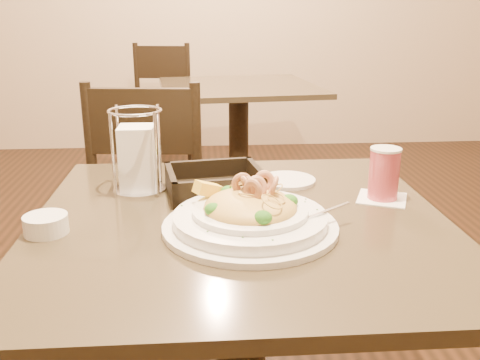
{
  "coord_description": "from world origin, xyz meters",
  "views": [
    {
      "loc": [
        -0.08,
        -1.08,
        1.16
      ],
      "look_at": [
        0.0,
        0.02,
        0.8
      ],
      "focal_mm": 40.0,
      "sensor_mm": 36.0,
      "label": 1
    }
  ],
  "objects": [
    {
      "name": "dining_chair_far",
      "position": [
        -0.33,
        2.85,
        0.5
      ],
      "size": [
        0.47,
        0.47,
        0.93
      ],
      "rotation": [
        0.0,
        0.0,
        3.03
      ],
      "color": "black",
      "rests_on": "ground"
    },
    {
      "name": "side_plate",
      "position": [
        0.14,
        0.24,
        0.73
      ],
      "size": [
        0.18,
        0.18,
        0.01
      ],
      "primitive_type": "cylinder",
      "rotation": [
        0.0,
        0.0,
        0.24
      ],
      "color": "white",
      "rests_on": "main_table"
    },
    {
      "name": "bread_basket",
      "position": [
        -0.05,
        0.16,
        0.75
      ],
      "size": [
        0.25,
        0.22,
        0.06
      ],
      "rotation": [
        0.0,
        0.0,
        0.15
      ],
      "color": "black",
      "rests_on": "main_table"
    },
    {
      "name": "napkin_caddy",
      "position": [
        -0.24,
        0.2,
        0.81
      ],
      "size": [
        0.13,
        0.13,
        0.21
      ],
      "rotation": [
        0.0,
        0.0,
        0.21
      ],
      "color": "silver",
      "rests_on": "main_table"
    },
    {
      "name": "drink_glass",
      "position": [
        0.35,
        0.09,
        0.79
      ],
      "size": [
        0.15,
        0.15,
        0.13
      ],
      "rotation": [
        0.0,
        0.0,
        -0.4
      ],
      "color": "white",
      "rests_on": "main_table"
    },
    {
      "name": "butter_ramekin",
      "position": [
        -0.4,
        -0.06,
        0.74
      ],
      "size": [
        0.1,
        0.1,
        0.04
      ],
      "primitive_type": "cylinder",
      "rotation": [
        0.0,
        0.0,
        -0.2
      ],
      "color": "white",
      "rests_on": "main_table"
    },
    {
      "name": "pasta_bowl",
      "position": [
        0.01,
        -0.07,
        0.76
      ],
      "size": [
        0.39,
        0.36,
        0.12
      ],
      "rotation": [
        0.0,
        0.0,
        0.4
      ],
      "color": "white",
      "rests_on": "main_table"
    },
    {
      "name": "background_table",
      "position": [
        0.14,
        2.1,
        0.5
      ],
      "size": [
        0.99,
        0.99,
        0.72
      ],
      "rotation": [
        0.0,
        0.0,
        0.11
      ],
      "color": "black",
      "rests_on": "ground"
    },
    {
      "name": "dining_chair_near",
      "position": [
        -0.27,
        0.82,
        0.5
      ],
      "size": [
        0.46,
        0.46,
        0.93
      ],
      "rotation": [
        0.0,
        0.0,
        3.05
      ],
      "color": "black",
      "rests_on": "ground"
    },
    {
      "name": "main_table",
      "position": [
        0.0,
        0.0,
        0.5
      ],
      "size": [
        0.9,
        0.9,
        0.72
      ],
      "color": "black",
      "rests_on": "ground"
    }
  ]
}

